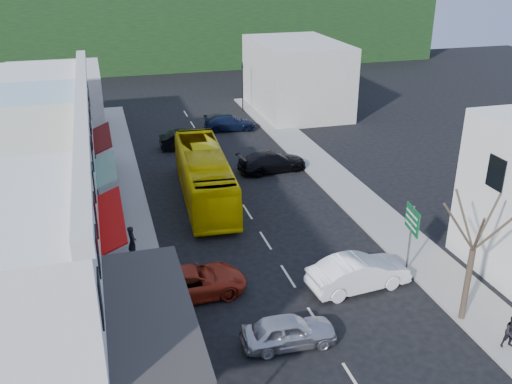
% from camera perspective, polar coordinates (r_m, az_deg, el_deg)
% --- Properties ---
extents(ground, '(120.00, 120.00, 0.00)m').
position_cam_1_polar(ground, '(29.51, 3.22, -8.40)').
color(ground, black).
rests_on(ground, ground).
extents(sidewalk_left, '(3.00, 52.00, 0.15)m').
position_cam_1_polar(sidewalk_left, '(37.04, -12.97, -1.91)').
color(sidewalk_left, gray).
rests_on(sidewalk_left, ground).
extents(sidewalk_right, '(3.00, 52.00, 0.15)m').
position_cam_1_polar(sidewalk_right, '(40.30, 8.74, 0.55)').
color(sidewalk_right, gray).
rests_on(sidewalk_right, ground).
extents(shopfront_row, '(8.25, 30.00, 8.00)m').
position_cam_1_polar(shopfront_row, '(31.15, -22.16, -0.15)').
color(shopfront_row, white).
rests_on(shopfront_row, ground).
extents(distant_block_left, '(8.00, 10.00, 6.00)m').
position_cam_1_polar(distant_block_left, '(52.30, -19.50, 8.19)').
color(distant_block_left, '#B7B2A8').
rests_on(distant_block_left, ground).
extents(distant_block_right, '(8.00, 12.00, 7.00)m').
position_cam_1_polar(distant_block_right, '(58.31, 4.05, 11.42)').
color(distant_block_right, '#B7B2A8').
rests_on(distant_block_right, ground).
extents(hillside, '(80.00, 26.00, 14.00)m').
position_cam_1_polar(hillside, '(89.45, -11.84, 17.26)').
color(hillside, black).
rests_on(hillside, ground).
extents(bus, '(3.23, 11.74, 3.10)m').
position_cam_1_polar(bus, '(37.63, -5.18, 1.48)').
color(bus, yellow).
rests_on(bus, ground).
extents(car_silver, '(4.47, 1.98, 1.40)m').
position_cam_1_polar(car_silver, '(24.61, 3.29, -13.69)').
color(car_silver, silver).
rests_on(car_silver, ground).
extents(car_white, '(4.56, 2.24, 1.40)m').
position_cam_1_polar(car_white, '(28.64, 10.20, -8.20)').
color(car_white, white).
rests_on(car_white, ground).
extents(car_red, '(4.68, 2.11, 1.40)m').
position_cam_1_polar(car_red, '(27.82, -6.37, -8.98)').
color(car_red, '#9B2311').
rests_on(car_red, ground).
extents(car_black_near, '(4.67, 2.29, 1.40)m').
position_cam_1_polar(car_black_near, '(42.59, 1.63, 3.00)').
color(car_black_near, black).
rests_on(car_black_near, ground).
extents(car_black_far, '(4.43, 1.88, 1.40)m').
position_cam_1_polar(car_black_far, '(47.89, -6.83, 5.17)').
color(car_black_far, black).
rests_on(car_black_far, ground).
extents(car_navy_far, '(4.68, 2.34, 1.40)m').
position_cam_1_polar(car_navy_far, '(52.49, -2.62, 6.95)').
color(car_navy_far, black).
rests_on(car_navy_far, ground).
extents(pedestrian_left, '(0.49, 0.66, 1.70)m').
position_cam_1_polar(pedestrian_left, '(31.03, -12.26, -5.11)').
color(pedestrian_left, black).
rests_on(pedestrian_left, sidewalk_left).
extents(direction_sign, '(0.69, 1.74, 3.74)m').
position_cam_1_polar(direction_sign, '(29.95, 15.15, -4.63)').
color(direction_sign, '#0C5A28').
rests_on(direction_sign, ground).
extents(street_tree, '(2.91, 2.91, 7.26)m').
position_cam_1_polar(street_tree, '(26.08, 20.87, -5.43)').
color(street_tree, '#372A20').
rests_on(street_tree, ground).
extents(traffic_signal, '(0.84, 1.16, 4.95)m').
position_cam_1_polar(traffic_signal, '(58.34, -1.35, 10.44)').
color(traffic_signal, black).
rests_on(traffic_signal, ground).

